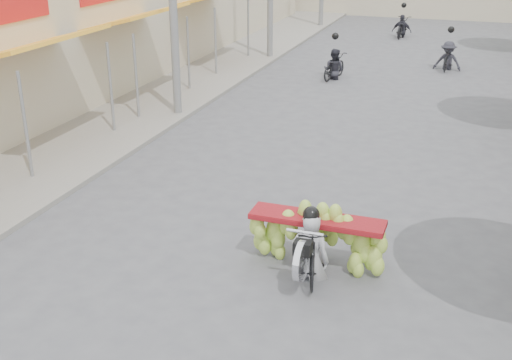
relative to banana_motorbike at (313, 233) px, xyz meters
name	(u,v)px	position (x,y,z in m)	size (l,w,h in m)	color
sidewalk_left	(174,87)	(-7.79, 10.64, -0.67)	(4.00, 60.00, 0.12)	gray
banana_motorbike	(313,233)	(0.00, 0.00, 0.00)	(2.29, 1.86, 2.19)	black
bg_motorbike_a	(334,59)	(-2.81, 13.97, 0.01)	(0.90, 1.72, 1.95)	black
bg_motorbike_b	(449,49)	(1.10, 16.88, 0.12)	(1.10, 1.72, 1.95)	black
bg_motorbike_c	(402,22)	(-1.56, 23.76, 0.05)	(1.01, 1.79, 1.95)	black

